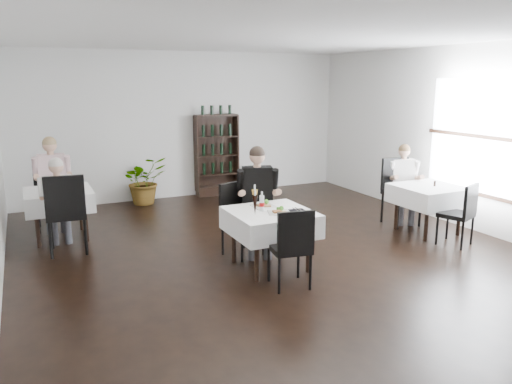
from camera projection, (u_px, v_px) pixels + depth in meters
room_shell at (291, 154)px, 6.42m from camera, size 9.00×9.00×9.00m
window_right at (484, 140)px, 7.86m from camera, size 0.06×2.30×1.85m
wine_shelf at (217, 156)px, 10.62m from camera, size 0.90×0.28×1.75m
main_table at (270, 222)px, 6.48m from camera, size 1.03×1.03×0.77m
left_table at (59, 200)px, 7.70m from camera, size 0.98×0.98×0.77m
right_table at (429, 195)px, 8.00m from camera, size 0.98×0.98×0.77m
potted_tree at (144, 180)px, 9.91m from camera, size 0.98×0.89×0.95m
main_chair_far at (239, 214)px, 7.01m from camera, size 0.59×0.60×1.02m
main_chair_near at (292, 244)px, 5.83m from camera, size 0.51×0.51×0.98m
left_chair_far at (50, 193)px, 8.26m from camera, size 0.50×0.51×1.06m
left_chair_near at (66, 209)px, 6.98m from camera, size 0.57×0.58×1.16m
right_chair_far at (399, 187)px, 8.52m from camera, size 0.55×0.56×1.12m
right_chair_near at (462, 210)px, 7.36m from camera, size 0.56×0.57×0.95m
diner_main at (258, 192)px, 6.99m from camera, size 0.65×0.70×1.53m
diner_left_far at (53, 176)px, 8.15m from camera, size 0.58×0.58×1.53m
diner_left_near at (59, 197)px, 7.13m from camera, size 0.52×0.52×1.37m
diner_right_far at (404, 177)px, 8.59m from camera, size 0.61×0.64×1.35m
plate_far at (264, 206)px, 6.65m from camera, size 0.28×0.28×0.09m
plate_near at (279, 212)px, 6.34m from camera, size 0.33×0.33×0.08m
pilsner_dark at (255, 205)px, 6.25m from camera, size 0.07×0.07×0.31m
pilsner_lager at (255, 200)px, 6.44m from camera, size 0.08×0.08×0.34m
coke_bottle at (262, 203)px, 6.43m from camera, size 0.07×0.07×0.26m
napkin_cutlery at (297, 210)px, 6.46m from camera, size 0.21×0.22×0.02m
pepper_mill at (435, 183)px, 7.95m from camera, size 0.04×0.04×0.09m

